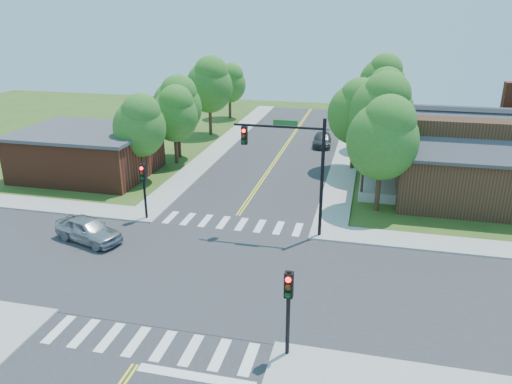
% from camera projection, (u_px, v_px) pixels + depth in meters
% --- Properties ---
extents(ground, '(100.00, 100.00, 0.00)m').
position_uv_depth(ground, '(200.00, 271.00, 26.08)').
color(ground, '#325219').
rests_on(ground, ground).
extents(road_ns, '(10.00, 90.00, 0.04)m').
position_uv_depth(road_ns, '(200.00, 271.00, 26.07)').
color(road_ns, '#2D2D30').
rests_on(road_ns, ground).
extents(road_ew, '(90.00, 10.00, 0.04)m').
position_uv_depth(road_ew, '(200.00, 271.00, 26.07)').
color(road_ew, '#2D2D30').
rests_on(road_ew, ground).
extents(intersection_patch, '(10.20, 10.20, 0.06)m').
position_uv_depth(intersection_patch, '(200.00, 271.00, 26.08)').
color(intersection_patch, '#2D2D30').
rests_on(intersection_patch, ground).
extents(sidewalk_ne, '(40.00, 40.00, 0.14)m').
position_uv_depth(sidewalk_ne, '(472.00, 192.00, 37.07)').
color(sidewalk_ne, '#9E9B93').
rests_on(sidewalk_ne, ground).
extents(sidewalk_nw, '(40.00, 40.00, 0.14)m').
position_uv_depth(sidewalk_nw, '(89.00, 163.00, 43.88)').
color(sidewalk_nw, '#9E9B93').
rests_on(sidewalk_nw, ground).
extents(crosswalk_north, '(8.85, 2.00, 0.01)m').
position_uv_depth(crosswalk_north, '(232.00, 223.00, 31.72)').
color(crosswalk_north, white).
rests_on(crosswalk_north, ground).
extents(crosswalk_south, '(8.85, 2.00, 0.01)m').
position_uv_depth(crosswalk_south, '(150.00, 343.00, 20.41)').
color(crosswalk_south, white).
rests_on(crosswalk_south, ground).
extents(centerline, '(0.30, 90.00, 0.01)m').
position_uv_depth(centerline, '(200.00, 270.00, 26.06)').
color(centerline, yellow).
rests_on(centerline, ground).
extents(stop_bar, '(4.60, 0.45, 0.09)m').
position_uv_depth(stop_bar, '(196.00, 377.00, 18.61)').
color(stop_bar, white).
rests_on(stop_bar, ground).
extents(signal_mast_ne, '(5.30, 0.42, 7.20)m').
position_uv_depth(signal_mast_ne, '(294.00, 157.00, 28.64)').
color(signal_mast_ne, black).
rests_on(signal_mast_ne, ground).
extents(signal_pole_se, '(0.34, 0.42, 3.80)m').
position_uv_depth(signal_pole_se, '(288.00, 298.00, 18.81)').
color(signal_pole_se, black).
rests_on(signal_pole_se, ground).
extents(signal_pole_nw, '(0.34, 0.42, 3.80)m').
position_uv_depth(signal_pole_nw, '(144.00, 181.00, 31.44)').
color(signal_pole_nw, black).
rests_on(signal_pole_nw, ground).
extents(house_ne, '(13.05, 8.80, 7.11)m').
position_uv_depth(house_ne, '(472.00, 155.00, 34.64)').
color(house_ne, '#311F11').
rests_on(house_ne, ground).
extents(building_nw, '(10.40, 8.40, 3.73)m').
position_uv_depth(building_nw, '(87.00, 152.00, 40.51)').
color(building_nw, brown).
rests_on(building_nw, ground).
extents(tree_e_a, '(4.64, 4.41, 7.90)m').
position_uv_depth(tree_e_a, '(384.00, 136.00, 32.01)').
color(tree_e_a, '#382314').
rests_on(tree_e_a, ground).
extents(tree_e_b, '(5.01, 4.76, 8.51)m').
position_uv_depth(tree_e_b, '(382.00, 109.00, 38.39)').
color(tree_e_b, '#382314').
rests_on(tree_e_b, ground).
extents(tree_e_c, '(4.65, 4.42, 7.91)m').
position_uv_depth(tree_e_c, '(383.00, 96.00, 46.07)').
color(tree_e_c, '#382314').
rests_on(tree_e_c, ground).
extents(tree_e_d, '(4.93, 4.68, 8.37)m').
position_uv_depth(tree_e_d, '(383.00, 80.00, 54.26)').
color(tree_e_d, '#382314').
rests_on(tree_e_d, ground).
extents(tree_w_a, '(4.09, 3.88, 6.95)m').
position_uv_depth(tree_w_a, '(140.00, 124.00, 38.11)').
color(tree_w_a, '#382314').
rests_on(tree_w_a, ground).
extents(tree_w_b, '(4.42, 4.20, 7.52)m').
position_uv_depth(tree_w_b, '(177.00, 104.00, 43.99)').
color(tree_w_b, '#382314').
rests_on(tree_w_b, ground).
extents(tree_w_c, '(4.90, 4.66, 8.33)m').
position_uv_depth(tree_w_c, '(210.00, 83.00, 51.94)').
color(tree_w_c, '#382314').
rests_on(tree_w_c, ground).
extents(tree_w_d, '(3.94, 3.75, 6.70)m').
position_uv_depth(tree_w_d, '(230.00, 82.00, 60.30)').
color(tree_w_d, '#382314').
rests_on(tree_w_d, ground).
extents(tree_house, '(4.55, 4.32, 7.74)m').
position_uv_depth(tree_house, '(357.00, 110.00, 40.51)').
color(tree_house, '#382314').
rests_on(tree_house, ground).
extents(tree_bldg, '(4.06, 3.86, 6.91)m').
position_uv_depth(tree_bldg, '(175.00, 112.00, 42.46)').
color(tree_bldg, '#382314').
rests_on(tree_bldg, ground).
extents(car_silver, '(4.24, 5.33, 1.48)m').
position_uv_depth(car_silver, '(88.00, 230.00, 29.11)').
color(car_silver, '#A7ABAE').
rests_on(car_silver, ground).
extents(car_dgrey, '(2.32, 4.46, 1.22)m').
position_uv_depth(car_dgrey, '(322.00, 140.00, 49.23)').
color(car_dgrey, '#333639').
rests_on(car_dgrey, ground).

